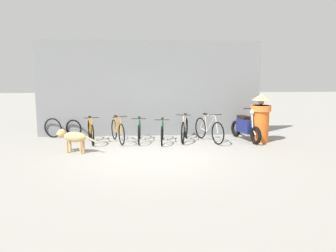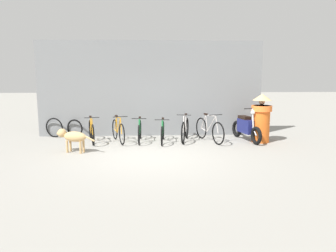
% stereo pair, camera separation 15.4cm
% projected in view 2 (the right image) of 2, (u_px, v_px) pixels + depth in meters
% --- Properties ---
extents(ground_plane, '(60.00, 60.00, 0.00)m').
position_uv_depth(ground_plane, '(151.00, 156.00, 8.77)').
color(ground_plane, gray).
extents(shop_wall_back, '(7.89, 0.20, 3.33)m').
position_uv_depth(shop_wall_back, '(151.00, 89.00, 11.57)').
color(shop_wall_back, slate).
rests_on(shop_wall_back, ground).
extents(bicycle_0, '(0.55, 1.59, 0.86)m').
position_uv_depth(bicycle_0, '(91.00, 132.00, 10.53)').
color(bicycle_0, black).
rests_on(bicycle_0, ground).
extents(bicycle_1, '(0.62, 1.57, 0.88)m').
position_uv_depth(bicycle_1, '(118.00, 131.00, 10.59)').
color(bicycle_1, black).
rests_on(bicycle_1, ground).
extents(bicycle_2, '(0.46, 1.63, 0.82)m').
position_uv_depth(bicycle_2, '(140.00, 131.00, 10.67)').
color(bicycle_2, black).
rests_on(bicycle_2, ground).
extents(bicycle_3, '(0.46, 1.65, 0.80)m').
position_uv_depth(bicycle_3, '(163.00, 132.00, 10.56)').
color(bicycle_3, black).
rests_on(bicycle_3, ground).
extents(bicycle_4, '(0.51, 1.63, 0.92)m').
position_uv_depth(bicycle_4, '(185.00, 130.00, 10.75)').
color(bicycle_4, black).
rests_on(bicycle_4, ground).
extents(bicycle_5, '(0.68, 1.72, 0.93)m').
position_uv_depth(bicycle_5, '(209.00, 130.00, 10.67)').
color(bicycle_5, black).
rests_on(bicycle_5, ground).
extents(motorcycle, '(0.62, 1.88, 1.12)m').
position_uv_depth(motorcycle, '(246.00, 128.00, 10.79)').
color(motorcycle, black).
rests_on(motorcycle, ground).
extents(stray_dog, '(1.16, 0.55, 0.66)m').
position_uv_depth(stray_dog, '(72.00, 137.00, 9.19)').
color(stray_dog, tan).
rests_on(stray_dog, ground).
extents(person_in_robes, '(0.89, 0.89, 1.56)m').
position_uv_depth(person_in_robes, '(261.00, 118.00, 10.50)').
color(person_in_robes, orange).
rests_on(person_in_robes, ground).
extents(spare_tire_left, '(0.66, 0.27, 0.68)m').
position_uv_depth(spare_tire_left, '(54.00, 128.00, 11.37)').
color(spare_tire_left, black).
rests_on(spare_tire_left, ground).
extents(spare_tire_right, '(0.60, 0.28, 0.63)m').
position_uv_depth(spare_tire_right, '(75.00, 128.00, 11.42)').
color(spare_tire_right, black).
rests_on(spare_tire_right, ground).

